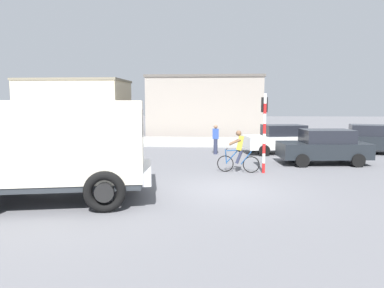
{
  "coord_description": "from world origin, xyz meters",
  "views": [
    {
      "loc": [
        -0.3,
        -11.05,
        2.86
      ],
      "look_at": [
        -1.26,
        2.5,
        1.2
      ],
      "focal_mm": 32.2,
      "sensor_mm": 36.0,
      "label": 1
    }
  ],
  "objects_px": {
    "cyclist": "(239,151)",
    "car_red_near": "(369,139)",
    "truck_foreground": "(52,144)",
    "traffic_light_pole": "(264,122)",
    "car_far_side": "(324,146)",
    "car_white_mid": "(281,139)",
    "pedestrian_near_kerb": "(216,139)"
  },
  "relations": [
    {
      "from": "cyclist",
      "to": "car_red_near",
      "type": "height_order",
      "value": "cyclist"
    },
    {
      "from": "truck_foreground",
      "to": "traffic_light_pole",
      "type": "height_order",
      "value": "traffic_light_pole"
    },
    {
      "from": "car_red_near",
      "to": "car_far_side",
      "type": "relative_size",
      "value": 1.04
    },
    {
      "from": "car_red_near",
      "to": "car_far_side",
      "type": "bearing_deg",
      "value": -134.55
    },
    {
      "from": "car_far_side",
      "to": "car_white_mid",
      "type": "bearing_deg",
      "value": 112.73
    },
    {
      "from": "traffic_light_pole",
      "to": "car_far_side",
      "type": "distance_m",
      "value": 3.98
    },
    {
      "from": "traffic_light_pole",
      "to": "pedestrian_near_kerb",
      "type": "height_order",
      "value": "traffic_light_pole"
    },
    {
      "from": "truck_foreground",
      "to": "cyclist",
      "type": "relative_size",
      "value": 3.36
    },
    {
      "from": "pedestrian_near_kerb",
      "to": "cyclist",
      "type": "bearing_deg",
      "value": -78.98
    },
    {
      "from": "car_red_near",
      "to": "traffic_light_pole",
      "type": "bearing_deg",
      "value": -138.67
    },
    {
      "from": "car_white_mid",
      "to": "pedestrian_near_kerb",
      "type": "bearing_deg",
      "value": -171.03
    },
    {
      "from": "traffic_light_pole",
      "to": "car_white_mid",
      "type": "xyz_separation_m",
      "value": [
        1.71,
        5.44,
        -1.25
      ]
    },
    {
      "from": "truck_foreground",
      "to": "car_far_side",
      "type": "distance_m",
      "value": 11.81
    },
    {
      "from": "car_red_near",
      "to": "car_white_mid",
      "type": "height_order",
      "value": "same"
    },
    {
      "from": "cyclist",
      "to": "car_white_mid",
      "type": "relative_size",
      "value": 0.4
    },
    {
      "from": "traffic_light_pole",
      "to": "car_red_near",
      "type": "xyz_separation_m",
      "value": [
        6.61,
        5.82,
        -1.25
      ]
    },
    {
      "from": "truck_foreground",
      "to": "car_white_mid",
      "type": "xyz_separation_m",
      "value": [
        8.31,
        9.97,
        -0.85
      ]
    },
    {
      "from": "cyclist",
      "to": "car_far_side",
      "type": "bearing_deg",
      "value": 28.68
    },
    {
      "from": "truck_foreground",
      "to": "car_red_near",
      "type": "relative_size",
      "value": 1.35
    },
    {
      "from": "traffic_light_pole",
      "to": "pedestrian_near_kerb",
      "type": "distance_m",
      "value": 5.38
    },
    {
      "from": "car_white_mid",
      "to": "pedestrian_near_kerb",
      "type": "xyz_separation_m",
      "value": [
        -3.66,
        -0.58,
        0.03
      ]
    },
    {
      "from": "cyclist",
      "to": "traffic_light_pole",
      "type": "relative_size",
      "value": 0.54
    },
    {
      "from": "cyclist",
      "to": "car_white_mid",
      "type": "bearing_deg",
      "value": 63.55
    },
    {
      "from": "car_red_near",
      "to": "car_far_side",
      "type": "height_order",
      "value": "same"
    },
    {
      "from": "cyclist",
      "to": "car_far_side",
      "type": "distance_m",
      "value": 4.64
    },
    {
      "from": "traffic_light_pole",
      "to": "car_white_mid",
      "type": "relative_size",
      "value": 0.75
    },
    {
      "from": "cyclist",
      "to": "car_far_side",
      "type": "relative_size",
      "value": 0.42
    },
    {
      "from": "traffic_light_pole",
      "to": "car_far_side",
      "type": "height_order",
      "value": "traffic_light_pole"
    },
    {
      "from": "truck_foreground",
      "to": "traffic_light_pole",
      "type": "xyz_separation_m",
      "value": [
        6.6,
        4.53,
        0.4
      ]
    },
    {
      "from": "truck_foreground",
      "to": "pedestrian_near_kerb",
      "type": "bearing_deg",
      "value": 63.69
    },
    {
      "from": "car_red_near",
      "to": "pedestrian_near_kerb",
      "type": "relative_size",
      "value": 2.64
    },
    {
      "from": "cyclist",
      "to": "car_red_near",
      "type": "distance_m",
      "value": 9.6
    }
  ]
}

